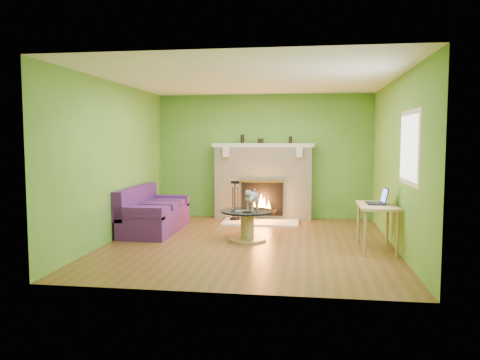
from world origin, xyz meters
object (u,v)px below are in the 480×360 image
at_px(sofa, 152,214).
at_px(coffee_table, 247,223).
at_px(desk, 377,210).
at_px(cat, 253,199).

distance_m(sofa, coffee_table, 1.87).
bearing_deg(coffee_table, desk, -11.16).
xyz_separation_m(coffee_table, cat, (0.08, 0.05, 0.39)).
height_order(sofa, desk, sofa).
distance_m(desk, cat, 1.98).
bearing_deg(desk, cat, 166.97).
bearing_deg(desk, sofa, 166.57).
xyz_separation_m(sofa, coffee_table, (1.80, -0.51, -0.03)).
bearing_deg(sofa, coffee_table, -15.91).
height_order(coffee_table, cat, cat).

